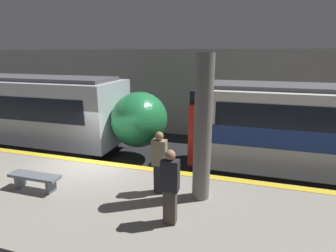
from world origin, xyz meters
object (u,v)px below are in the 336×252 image
at_px(person_walking, 159,161).
at_px(platform_bench, 35,178).
at_px(person_waiting, 170,185).
at_px(support_pillar_near, 203,130).

relative_size(person_walking, platform_bench, 1.16).
height_order(person_walking, platform_bench, person_walking).
height_order(person_waiting, platform_bench, person_waiting).
height_order(person_waiting, person_walking, person_waiting).
xyz_separation_m(person_waiting, platform_bench, (-4.02, 0.36, -0.59)).
height_order(support_pillar_near, person_waiting, support_pillar_near).
relative_size(support_pillar_near, person_waiting, 2.12).
relative_size(support_pillar_near, person_walking, 2.14).
bearing_deg(support_pillar_near, person_walking, -176.15).
distance_m(person_walking, platform_bench, 3.53).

